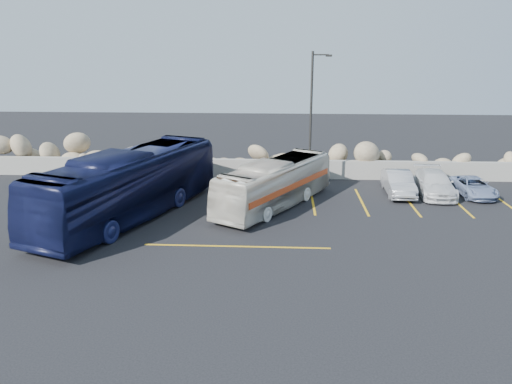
# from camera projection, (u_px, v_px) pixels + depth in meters

# --- Properties ---
(ground) EXTENTS (90.00, 90.00, 0.00)m
(ground) POSITION_uv_depth(u_px,v_px,m) (260.00, 249.00, 21.09)
(ground) COLOR black
(ground) RESTS_ON ground
(seawall) EXTENTS (60.00, 0.40, 1.20)m
(seawall) POSITION_uv_depth(u_px,v_px,m) (269.00, 169.00, 32.43)
(seawall) COLOR gray
(seawall) RESTS_ON ground
(riprap_pile) EXTENTS (54.00, 2.80, 2.60)m
(riprap_pile) POSITION_uv_depth(u_px,v_px,m) (269.00, 154.00, 33.38)
(riprap_pile) COLOR #958061
(riprap_pile) RESTS_ON ground
(parking_lines) EXTENTS (18.16, 9.36, 0.01)m
(parking_lines) POSITION_uv_depth(u_px,v_px,m) (353.00, 209.00, 26.18)
(parking_lines) COLOR gold
(parking_lines) RESTS_ON ground
(lamppost) EXTENTS (1.14, 0.18, 8.00)m
(lamppost) POSITION_uv_depth(u_px,v_px,m) (312.00, 117.00, 28.86)
(lamppost) COLOR #2B2926
(lamppost) RESTS_ON ground
(vintage_bus) EXTENTS (6.35, 8.89, 2.52)m
(vintage_bus) POSITION_uv_depth(u_px,v_px,m) (275.00, 183.00, 26.41)
(vintage_bus) COLOR silver
(vintage_bus) RESTS_ON ground
(tour_coach) EXTENTS (6.92, 12.39, 3.39)m
(tour_coach) POSITION_uv_depth(u_px,v_px,m) (130.00, 185.00, 24.56)
(tour_coach) COLOR #101538
(tour_coach) RESTS_ON ground
(car_b) EXTENTS (1.52, 4.11, 1.34)m
(car_b) POSITION_uv_depth(u_px,v_px,m) (398.00, 183.00, 28.76)
(car_b) COLOR #9E9EA2
(car_b) RESTS_ON ground
(car_c) EXTENTS (2.14, 4.71, 1.34)m
(car_c) POSITION_uv_depth(u_px,v_px,m) (434.00, 183.00, 28.69)
(car_c) COLOR silver
(car_c) RESTS_ON ground
(car_d) EXTENTS (1.98, 3.84, 1.04)m
(car_d) POSITION_uv_depth(u_px,v_px,m) (473.00, 187.00, 28.54)
(car_d) COLOR #7B8CAF
(car_d) RESTS_ON ground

